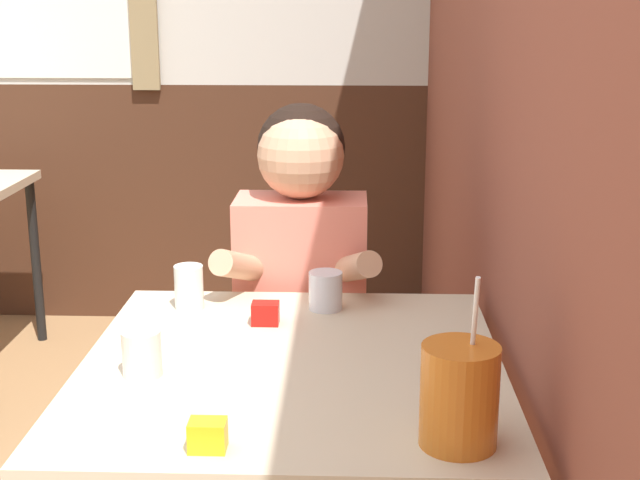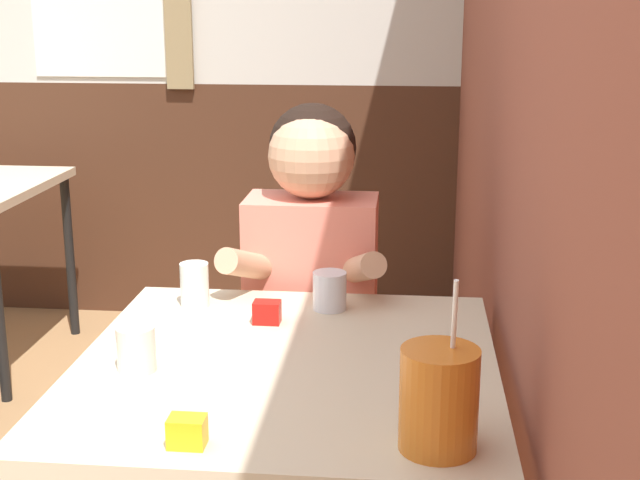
{
  "view_description": "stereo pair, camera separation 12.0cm",
  "coord_description": "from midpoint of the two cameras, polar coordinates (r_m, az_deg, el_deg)",
  "views": [
    {
      "loc": [
        1.16,
        -1.2,
        1.45
      ],
      "look_at": [
        1.1,
        0.62,
        0.97
      ],
      "focal_mm": 50.0,
      "sensor_mm": 36.0,
      "label": 1
    },
    {
      "loc": [
        1.28,
        -1.19,
        1.45
      ],
      "look_at": [
        1.1,
        0.62,
        0.97
      ],
      "focal_mm": 50.0,
      "sensor_mm": 36.0,
      "label": 2
    }
  ],
  "objects": [
    {
      "name": "glass_center",
      "position": [
        2.11,
        -10.01,
        -3.01
      ],
      "size": [
        0.07,
        0.07,
        0.1
      ],
      "color": "silver",
      "rests_on": "main_table"
    },
    {
      "name": "brick_wall_right",
      "position": [
        2.61,
        8.94,
        12.51
      ],
      "size": [
        0.08,
        4.79,
        2.7
      ],
      "color": "brown",
      "rests_on": "ground_plane"
    },
    {
      "name": "back_wall",
      "position": [
        4.2,
        -15.44,
        13.1
      ],
      "size": [
        5.99,
        0.09,
        2.7
      ],
      "color": "silver",
      "rests_on": "ground_plane"
    },
    {
      "name": "person_seated",
      "position": [
        2.38,
        -2.64,
        -4.66
      ],
      "size": [
        0.42,
        0.42,
        1.21
      ],
      "color": "#EA7F6B",
      "rests_on": "ground_plane"
    },
    {
      "name": "glass_near_pitcher",
      "position": [
        2.07,
        -1.3,
        -3.27
      ],
      "size": [
        0.08,
        0.08,
        0.09
      ],
      "color": "silver",
      "rests_on": "main_table"
    },
    {
      "name": "condiment_ketchup",
      "position": [
        1.99,
        -5.24,
        -4.72
      ],
      "size": [
        0.06,
        0.04,
        0.05
      ],
      "color": "#B7140F",
      "rests_on": "main_table"
    },
    {
      "name": "condiment_mustard",
      "position": [
        1.47,
        -9.58,
        -12.26
      ],
      "size": [
        0.06,
        0.04,
        0.05
      ],
      "color": "yellow",
      "rests_on": "main_table"
    },
    {
      "name": "glass_far_side",
      "position": [
        1.76,
        -13.28,
        -7.09
      ],
      "size": [
        0.08,
        0.08,
        0.09
      ],
      "color": "silver",
      "rests_on": "main_table"
    },
    {
      "name": "cocktail_pitcher",
      "position": [
        1.45,
        6.55,
        -9.9
      ],
      "size": [
        0.13,
        0.13,
        0.29
      ],
      "color": "#C6661E",
      "rests_on": "main_table"
    },
    {
      "name": "main_table",
      "position": [
        1.82,
        -3.71,
        -9.98
      ],
      "size": [
        0.84,
        0.88,
        0.76
      ],
      "color": "beige",
      "rests_on": "ground_plane"
    }
  ]
}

